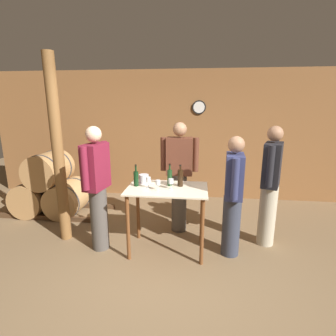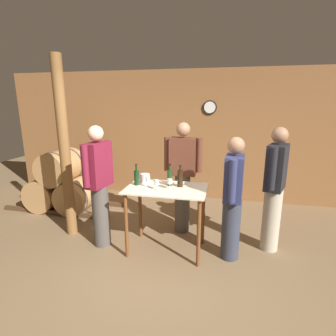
# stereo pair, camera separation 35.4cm
# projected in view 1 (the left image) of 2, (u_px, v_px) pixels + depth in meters

# --- Properties ---
(ground_plane) EXTENTS (14.00, 14.00, 0.00)m
(ground_plane) POSITION_uv_depth(u_px,v_px,m) (163.00, 275.00, 3.18)
(ground_plane) COLOR brown
(back_wall) EXTENTS (8.40, 0.08, 2.70)m
(back_wall) POSITION_uv_depth(u_px,v_px,m) (181.00, 136.00, 5.59)
(back_wall) COLOR brown
(back_wall) RESTS_ON ground_plane
(barrel_rack) EXTENTS (2.19, 0.78, 1.18)m
(barrel_rack) POSITION_uv_depth(u_px,v_px,m) (51.00, 189.00, 4.87)
(barrel_rack) COLOR #4C331E
(barrel_rack) RESTS_ON ground_plane
(tasting_table) EXTENTS (1.08, 0.69, 0.93)m
(tasting_table) POSITION_uv_depth(u_px,v_px,m) (167.00, 201.00, 3.56)
(tasting_table) COLOR beige
(tasting_table) RESTS_ON ground_plane
(wooden_post) EXTENTS (0.16, 0.16, 2.70)m
(wooden_post) POSITION_uv_depth(u_px,v_px,m) (58.00, 152.00, 3.74)
(wooden_post) COLOR brown
(wooden_post) RESTS_ON ground_plane
(wine_bottle_far_left) EXTENTS (0.07, 0.07, 0.30)m
(wine_bottle_far_left) POSITION_uv_depth(u_px,v_px,m) (136.00, 178.00, 3.57)
(wine_bottle_far_left) COLOR black
(wine_bottle_far_left) RESTS_ON tasting_table
(wine_bottle_left) EXTENTS (0.07, 0.07, 0.31)m
(wine_bottle_left) POSITION_uv_depth(u_px,v_px,m) (170.00, 177.00, 3.58)
(wine_bottle_left) COLOR #193819
(wine_bottle_left) RESTS_ON tasting_table
(wine_bottle_center) EXTENTS (0.07, 0.07, 0.30)m
(wine_bottle_center) POSITION_uv_depth(u_px,v_px,m) (180.00, 178.00, 3.56)
(wine_bottle_center) COLOR black
(wine_bottle_center) RESTS_ON tasting_table
(wine_glass_near_left) EXTENTS (0.06, 0.06, 0.15)m
(wine_glass_near_left) POSITION_uv_depth(u_px,v_px,m) (148.00, 180.00, 3.49)
(wine_glass_near_left) COLOR silver
(wine_glass_near_left) RESTS_ON tasting_table
(wine_glass_near_center) EXTENTS (0.06, 0.06, 0.14)m
(wine_glass_near_center) POSITION_uv_depth(u_px,v_px,m) (158.00, 183.00, 3.40)
(wine_glass_near_center) COLOR silver
(wine_glass_near_center) RESTS_ON tasting_table
(wine_glass_near_right) EXTENTS (0.07, 0.07, 0.14)m
(wine_glass_near_right) POSITION_uv_depth(u_px,v_px,m) (171.00, 182.00, 3.44)
(wine_glass_near_right) COLOR silver
(wine_glass_near_right) RESTS_ON tasting_table
(ice_bucket) EXTENTS (0.14, 0.14, 0.13)m
(ice_bucket) POSITION_uv_depth(u_px,v_px,m) (144.00, 179.00, 3.71)
(ice_bucket) COLOR silver
(ice_bucket) RESTS_ON tasting_table
(person_host) EXTENTS (0.59, 0.24, 1.76)m
(person_host) POSITION_uv_depth(u_px,v_px,m) (179.00, 175.00, 4.10)
(person_host) COLOR #4C4742
(person_host) RESTS_ON ground_plane
(person_visitor_with_scarf) EXTENTS (0.34, 0.56, 1.74)m
(person_visitor_with_scarf) POSITION_uv_depth(u_px,v_px,m) (270.00, 184.00, 3.68)
(person_visitor_with_scarf) COLOR #B7AD93
(person_visitor_with_scarf) RESTS_ON ground_plane
(person_visitor_bearded) EXTENTS (0.25, 0.59, 1.64)m
(person_visitor_bearded) POSITION_uv_depth(u_px,v_px,m) (233.00, 195.00, 3.43)
(person_visitor_bearded) COLOR #333847
(person_visitor_bearded) RESTS_ON ground_plane
(person_visitor_near_door) EXTENTS (0.29, 0.58, 1.74)m
(person_visitor_near_door) POSITION_uv_depth(u_px,v_px,m) (97.00, 187.00, 3.57)
(person_visitor_near_door) COLOR #4C4742
(person_visitor_near_door) RESTS_ON ground_plane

